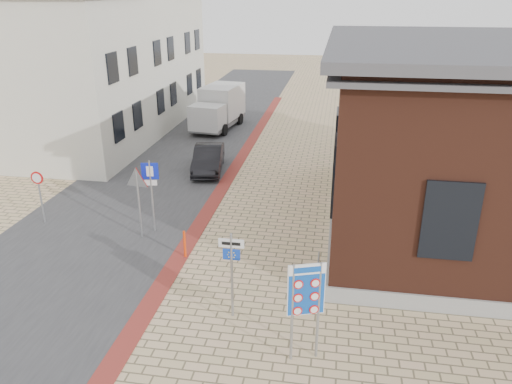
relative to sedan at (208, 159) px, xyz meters
The scene contains 16 objects.
ground 11.81m from the sedan, 74.26° to the right, with size 120.00×120.00×0.00m, color tan.
road_strip 4.36m from the sedan, 122.25° to the left, with size 7.00×60.00×0.02m, color #38383A.
curb_strip 1.91m from the sedan, 48.46° to the right, with size 0.60×40.00×0.02m, color maroon.
brick_building 13.26m from the sedan, 19.66° to the right, with size 13.00×13.00×6.80m.
townhouse_near 8.58m from the sedan, behind, with size 7.40×6.40×8.30m.
townhouse_mid 10.97m from the sedan, 139.55° to the left, with size 7.40×6.40×9.10m.
townhouse_far 15.27m from the sedan, 121.65° to the left, with size 7.40×6.40×8.30m.
bike_rack 10.87m from the sedan, 57.42° to the right, with size 0.08×1.80×0.60m.
sedan is the anchor object (origin of this frame).
box_truck 8.28m from the sedan, 99.74° to the left, with size 2.68×5.28×2.65m.
border_sign 14.12m from the sedan, 66.09° to the right, with size 0.86×0.33×2.62m.
essen_sign 12.09m from the sedan, 72.38° to the right, with size 0.68×0.07×2.52m.
parking_sign 6.98m from the sedan, 92.51° to the right, with size 0.61×0.14×2.76m.
yield_sign 7.51m from the sedan, 94.66° to the right, with size 0.93×0.17×2.62m.
speed_sign 8.37m from the sedan, 124.72° to the right, with size 0.49×0.07×2.10m.
bollard 8.67m from the sedan, 80.71° to the right, with size 0.09×0.09×0.97m, color #E63B0C.
Camera 1 is at (2.96, -11.34, 8.34)m, focal length 35.00 mm.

